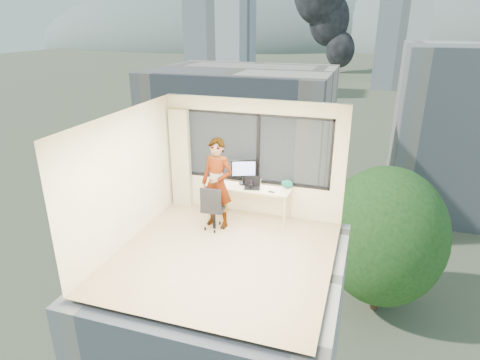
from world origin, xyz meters
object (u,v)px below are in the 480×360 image
at_px(laptop, 252,184).
at_px(handbag, 287,184).
at_px(game_console, 254,181).
at_px(chair, 214,207).
at_px(person, 217,183).
at_px(desk, 249,202).
at_px(monitor, 244,172).

distance_m(laptop, handbag, 0.75).
bearing_deg(game_console, chair, -116.59).
height_order(person, laptop, person).
distance_m(desk, monitor, 0.69).
height_order(chair, person, person).
bearing_deg(handbag, desk, -156.40).
bearing_deg(game_console, desk, -94.36).
bearing_deg(person, game_console, 63.26).
bearing_deg(laptop, monitor, 130.78).
height_order(desk, person, person).
bearing_deg(monitor, desk, -56.89).
bearing_deg(game_console, handbag, -1.32).
bearing_deg(desk, person, -134.38).
bearing_deg(desk, handbag, 12.28).
bearing_deg(laptop, chair, -146.58).
distance_m(person, monitor, 0.77).
height_order(game_console, laptop, laptop).
distance_m(desk, game_console, 0.49).
relative_size(chair, game_console, 3.49).
bearing_deg(monitor, handbag, -17.20).
bearing_deg(laptop, person, -154.26).
xyz_separation_m(desk, person, (-0.53, -0.55, 0.59)).
relative_size(desk, person, 0.93).
relative_size(desk, game_console, 6.21).
bearing_deg(game_console, laptop, -77.51).
distance_m(person, handbag, 1.52).
height_order(desk, game_console, game_console).
relative_size(game_console, laptop, 0.82).
distance_m(chair, monitor, 1.06).
height_order(person, handbag, person).
relative_size(person, monitor, 3.44).
relative_size(person, game_console, 6.67).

